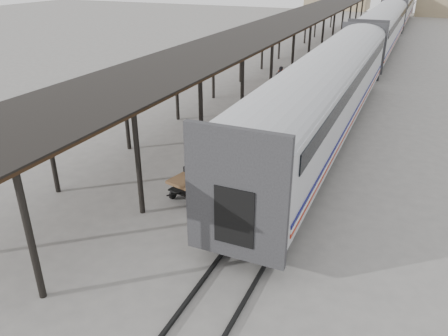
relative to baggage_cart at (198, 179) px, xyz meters
name	(u,v)px	position (x,y,z in m)	size (l,w,h in m)	color
ground	(199,196)	(0.13, -0.19, -0.65)	(160.00, 160.00, 0.00)	slate
train	(381,28)	(3.32, 33.61, 2.04)	(3.45, 76.01, 4.01)	silver
canopy	(290,22)	(-3.27, 23.81, 3.36)	(4.90, 64.30, 4.15)	#422B19
rails	(378,54)	(3.33, 33.81, -0.59)	(1.54, 150.00, 0.12)	black
baggage_cart	(198,179)	(0.00, 0.00, 0.00)	(1.76, 2.62, 0.86)	brown
suitcase_stack	(201,166)	(-0.04, 0.36, 0.42)	(1.39, 1.13, 0.56)	#373739
luggage_tug	(282,80)	(-1.83, 17.58, -0.10)	(0.95, 1.42, 1.19)	maroon
porter	(195,159)	(0.25, -0.65, 1.18)	(0.71, 0.46, 1.94)	navy
pedestrian	(281,79)	(-1.63, 16.40, 0.25)	(1.06, 0.44, 1.81)	black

